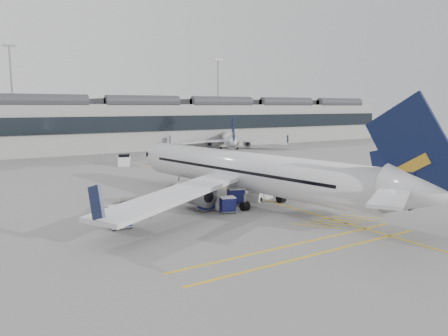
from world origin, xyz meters
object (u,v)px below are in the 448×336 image
ramp_agent_a (210,191)px  airliner_main (251,172)px  ramp_agent_b (205,193)px  belt_loader (261,193)px  pushback_tug (128,208)px  baggage_cart_a (236,196)px

ramp_agent_a → airliner_main: bearing=-117.9°
ramp_agent_b → belt_loader: bearing=136.7°
pushback_tug → belt_loader: bearing=19.9°
airliner_main → belt_loader: airliner_main is taller
airliner_main → ramp_agent_b: (-3.79, 3.41, -2.43)m
ramp_agent_b → pushback_tug: size_ratio=0.63×
baggage_cart_a → ramp_agent_b: bearing=137.3°
airliner_main → pushback_tug: (-13.06, 2.47, -2.74)m
ramp_agent_b → pushback_tug: 9.32m
belt_loader → baggage_cart_a: belt_loader is taller
airliner_main → belt_loader: 3.93m
baggage_cart_a → airliner_main: bearing=10.6°
ramp_agent_a → ramp_agent_b: size_ratio=0.91×
baggage_cart_a → belt_loader: bearing=30.9°
pushback_tug → ramp_agent_b: bearing=30.1°
airliner_main → pushback_tug: 13.57m
belt_loader → ramp_agent_a: (-5.04, 2.83, 0.28)m
belt_loader → pushback_tug: (-15.49, 1.17, 0.06)m
belt_loader → baggage_cart_a: size_ratio=2.55×
airliner_main → pushback_tug: airliner_main is taller
belt_loader → ramp_agent_b: size_ratio=2.67×
airliner_main → pushback_tug: size_ratio=13.69×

